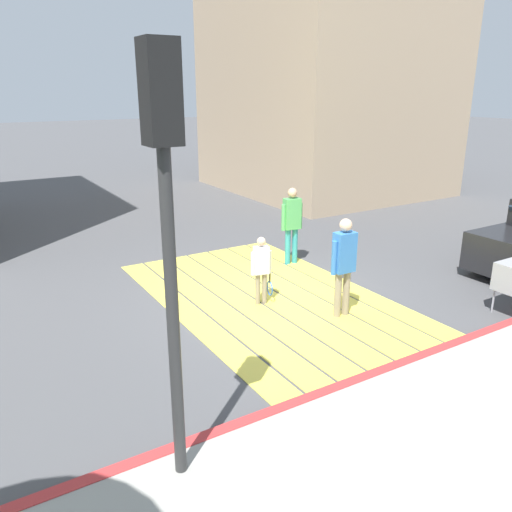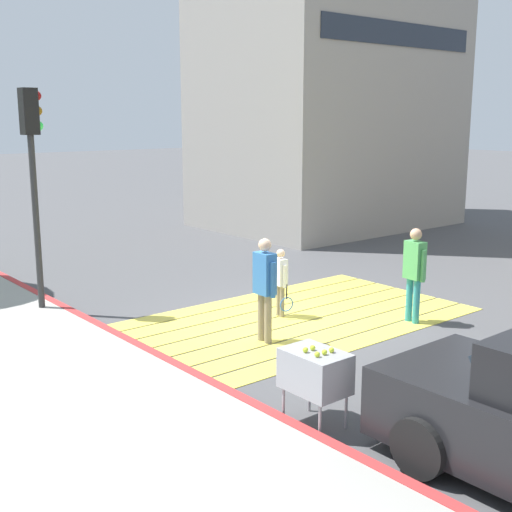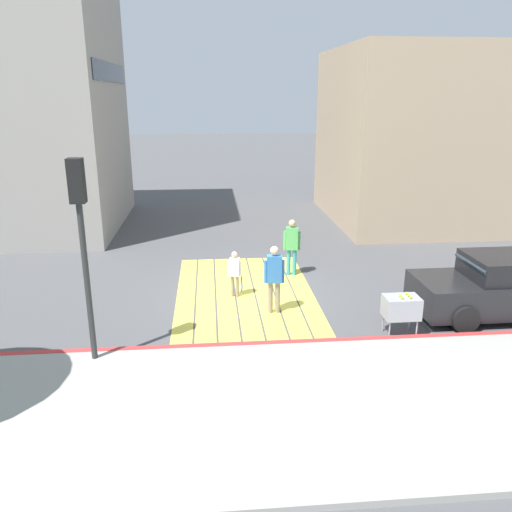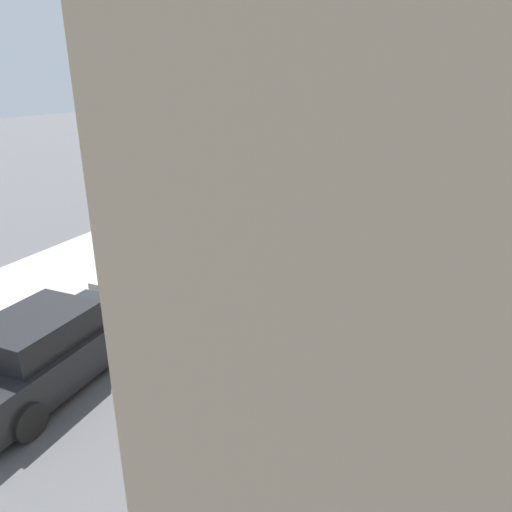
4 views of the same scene
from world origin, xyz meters
name	(u,v)px [view 4 (image 4 of 4)]	position (x,y,z in m)	size (l,w,h in m)	color
ground_plane	(263,282)	(0.00, 0.00, 0.00)	(120.00, 120.00, 0.00)	#4C4C4F
crosswalk_stripes	(263,282)	(0.00, 0.00, 0.01)	(6.40, 3.80, 0.01)	#EAD64C
sidewalk_west	(114,254)	(-5.60, 0.00, 0.06)	(4.80, 40.00, 0.12)	#9E9B93
curb_painted	(171,264)	(-3.25, 0.00, 0.07)	(0.16, 40.00, 0.13)	#BC3333
car_parked_near_curb	(45,351)	(-2.00, -6.33, 0.73)	(2.01, 4.31, 1.57)	black
traffic_light_corner	(210,157)	(-3.58, 3.39, 3.04)	(0.39, 0.28, 4.24)	#2D2D2D
street_tree	(206,129)	(-5.76, 7.10, 3.63)	(3.20, 3.20, 5.32)	brown
tennis_ball_cart	(108,288)	(-2.90, -3.40, 0.70)	(0.56, 0.80, 1.02)	#99999E
pedestrian_adult_lead	(211,250)	(-1.38, -0.64, 1.03)	(0.24, 0.52, 1.78)	gray
pedestrian_adult_trailing	(292,277)	(1.43, -1.54, 1.03)	(0.27, 0.51, 1.76)	teal
pedestrian_child_with_racket	(261,255)	(-0.19, 0.28, 0.74)	(0.28, 0.42, 1.31)	gray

